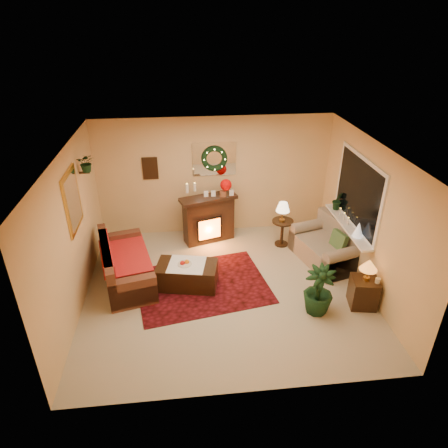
{
  "coord_description": "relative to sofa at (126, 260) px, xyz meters",
  "views": [
    {
      "loc": [
        -0.68,
        -5.8,
        4.48
      ],
      "look_at": [
        0.0,
        0.35,
        1.15
      ],
      "focal_mm": 32.0,
      "sensor_mm": 36.0,
      "label": 1
    }
  ],
  "objects": [
    {
      "name": "hanging_plant",
      "position": [
        -0.54,
        0.55,
        1.54
      ],
      "size": [
        0.33,
        0.28,
        0.36
      ],
      "primitive_type": "imported",
      "color": "#194719",
      "rests_on": "wall_left"
    },
    {
      "name": "lamp_tiffany",
      "position": [
        4.06,
        -1.19,
        0.31
      ],
      "size": [
        0.29,
        0.29,
        0.43
      ],
      "primitive_type": "cone",
      "color": "orange",
      "rests_on": "end_table_square"
    },
    {
      "name": "side_table_round",
      "position": [
        3.16,
        0.92,
        -0.1
      ],
      "size": [
        0.48,
        0.48,
        0.58
      ],
      "primitive_type": "cylinder",
      "rotation": [
        0.0,
        0.0,
        0.07
      ],
      "color": "black",
      "rests_on": "floor"
    },
    {
      "name": "poinsettia",
      "position": [
        1.99,
        1.26,
        0.87
      ],
      "size": [
        0.24,
        0.24,
        0.24
      ],
      "primitive_type": "sphere",
      "color": "#CB0604",
      "rests_on": "fireplace"
    },
    {
      "name": "wall_back",
      "position": [
        1.8,
        1.75,
        0.87
      ],
      "size": [
        5.0,
        5.0,
        0.0
      ],
      "primitive_type": "plane",
      "color": "#EFD88C",
      "rests_on": "ground"
    },
    {
      "name": "wall_art",
      "position": [
        0.45,
        1.73,
        1.12
      ],
      "size": [
        0.32,
        0.03,
        0.48
      ],
      "primitive_type": "cube",
      "color": "#381E11",
      "rests_on": "wall_back"
    },
    {
      "name": "red_throw",
      "position": [
        -0.04,
        0.14,
        0.02
      ],
      "size": [
        0.85,
        1.38,
        0.02
      ],
      "primitive_type": "cube",
      "color": "#BB0B14",
      "rests_on": "sofa"
    },
    {
      "name": "gold_mirror",
      "position": [
        -0.68,
        -0.2,
        1.32
      ],
      "size": [
        0.03,
        0.84,
        1.0
      ],
      "primitive_type": "cube",
      "color": "gold",
      "rests_on": "wall_left"
    },
    {
      "name": "window_sill",
      "position": [
        4.18,
        0.05,
        0.44
      ],
      "size": [
        0.22,
        1.86,
        0.04
      ],
      "primitive_type": "cube",
      "color": "white",
      "rests_on": "wall_right"
    },
    {
      "name": "floor",
      "position": [
        1.8,
        -0.5,
        -0.43
      ],
      "size": [
        5.0,
        5.0,
        0.0
      ],
      "primitive_type": "plane",
      "color": "beige",
      "rests_on": "ground"
    },
    {
      "name": "wall_left",
      "position": [
        -0.7,
        -0.5,
        0.87
      ],
      "size": [
        4.5,
        4.5,
        0.0
      ],
      "primitive_type": "plane",
      "color": "#EFD88C",
      "rests_on": "ground"
    },
    {
      "name": "sill_plant",
      "position": [
        4.21,
        0.72,
        0.65
      ],
      "size": [
        0.29,
        0.23,
        0.52
      ],
      "primitive_type": "imported",
      "color": "#25521F",
      "rests_on": "window_sill"
    },
    {
      "name": "fireplace",
      "position": [
        1.63,
        1.29,
        0.12
      ],
      "size": [
        1.12,
        0.64,
        0.98
      ],
      "primitive_type": "cube",
      "rotation": [
        0.0,
        0.0,
        0.3
      ],
      "color": "black",
      "rests_on": "floor"
    },
    {
      "name": "lamp_cream",
      "position": [
        3.13,
        0.89,
        0.45
      ],
      "size": [
        0.28,
        0.28,
        0.43
      ],
      "primitive_type": "cone",
      "color": "#FFE4B1",
      "rests_on": "side_table_round"
    },
    {
      "name": "wall_right",
      "position": [
        4.3,
        -0.5,
        0.87
      ],
      "size": [
        4.5,
        4.5,
        0.0
      ],
      "primitive_type": "plane",
      "color": "#EFD88C",
      "rests_on": "ground"
    },
    {
      "name": "fruit_bowl",
      "position": [
        1.07,
        -0.31,
        0.02
      ],
      "size": [
        0.25,
        0.25,
        0.06
      ],
      "primitive_type": "cylinder",
      "color": "white",
      "rests_on": "coffee_table"
    },
    {
      "name": "area_rug",
      "position": [
        1.37,
        -0.35,
        -0.42
      ],
      "size": [
        2.6,
        2.13,
        0.01
      ],
      "primitive_type": "cube",
      "rotation": [
        0.0,
        0.0,
        0.18
      ],
      "color": "#6F0702",
      "rests_on": "floor"
    },
    {
      "name": "mantel_candle_a",
      "position": [
        1.19,
        1.27,
        0.83
      ],
      "size": [
        0.06,
        0.06,
        0.19
      ],
      "primitive_type": "cylinder",
      "color": "white",
      "rests_on": "fireplace"
    },
    {
      "name": "ceiling",
      "position": [
        1.8,
        -0.5,
        2.17
      ],
      "size": [
        5.0,
        5.0,
        0.0
      ],
      "primitive_type": "plane",
      "color": "white",
      "rests_on": "ground"
    },
    {
      "name": "sofa",
      "position": [
        0.0,
        0.0,
        0.0
      ],
      "size": [
        1.2,
        1.96,
        0.78
      ],
      "primitive_type": "cube",
      "rotation": [
        0.0,
        0.0,
        0.23
      ],
      "color": "#402C13",
      "rests_on": "floor"
    },
    {
      "name": "floor_palm",
      "position": [
        3.23,
        -1.27,
        0.02
      ],
      "size": [
        1.91,
        1.91,
        2.6
      ],
      "primitive_type": "imported",
      "rotation": [
        0.0,
        0.0,
        -0.4
      ],
      "color": "black",
      "rests_on": "floor"
    },
    {
      "name": "mantel_candle_b",
      "position": [
        1.35,
        1.31,
        0.83
      ],
      "size": [
        0.06,
        0.06,
        0.17
      ],
      "primitive_type": "cylinder",
      "color": "white",
      "rests_on": "fireplace"
    },
    {
      "name": "loveseat",
      "position": [
        3.86,
        0.21,
        -0.01
      ],
      "size": [
        1.18,
        1.59,
        0.82
      ],
      "primitive_type": "cube",
      "rotation": [
        0.0,
        0.0,
        0.27
      ],
      "color": "tan",
      "rests_on": "floor"
    },
    {
      "name": "mini_tree",
      "position": [
        4.18,
        -0.4,
        0.61
      ],
      "size": [
        0.18,
        0.18,
        0.27
      ],
      "primitive_type": "cone",
      "color": "white",
      "rests_on": "window_sill"
    },
    {
      "name": "window_glass",
      "position": [
        4.27,
        0.05,
        1.12
      ],
      "size": [
        0.02,
        1.7,
        1.22
      ],
      "primitive_type": "cube",
      "color": "black",
      "rests_on": "wall_right"
    },
    {
      "name": "coffee_table",
      "position": [
        1.11,
        -0.32,
        -0.22
      ],
      "size": [
        1.17,
        0.79,
        0.45
      ],
      "primitive_type": "cube",
      "rotation": [
        0.0,
        0.0,
        -0.2
      ],
      "color": "black",
      "rests_on": "floor"
    },
    {
      "name": "end_table_square",
      "position": [
        4.06,
        -1.19,
        -0.16
      ],
      "size": [
        0.49,
        0.49,
        0.52
      ],
      "primitive_type": "cube",
      "rotation": [
        0.0,
        0.0,
        -0.18
      ],
      "color": "black",
      "rests_on": "floor"
    },
    {
      "name": "window_frame",
      "position": [
        4.28,
        0.05,
        1.12
      ],
      "size": [
        0.03,
        1.86,
        1.36
      ],
      "primitive_type": "cube",
      "color": "white",
      "rests_on": "wall_right"
    },
    {
      "name": "wreath",
      "position": [
        1.8,
        1.69,
        1.29
      ],
      "size": [
        0.55,
        0.11,
        0.55
      ],
      "primitive_type": "torus",
      "rotation": [
        1.57,
        0.0,
        0.0
      ],
      "color": "#194719",
      "rests_on": "wall_back"
    },
    {
      "name": "wall_front",
      "position": [
        1.8,
        -2.75,
        0.87
      ],
      "size": [
        5.0,
        5.0,
        0.0
      ],
      "primitive_type": "plane",
      "color": "#EFD88C",
      "rests_on": "ground"
    },
    {
      "name": "mantel_mirror",
      "position": [
        1.8,
        1.73,
        1.27
      ],
      "size": [
        0.92,
        0.02,
        0.72
      ],
      "primitive_type": "cube",
      "color": "white",
      "rests_on": "wall_back"
    }
  ]
}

